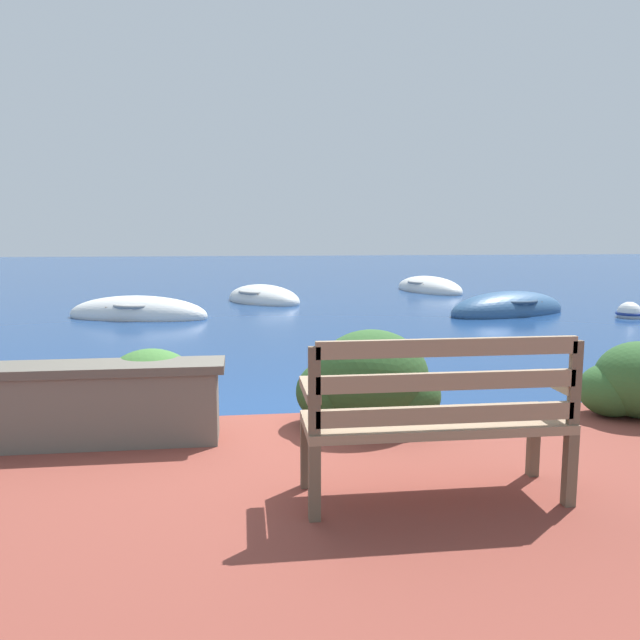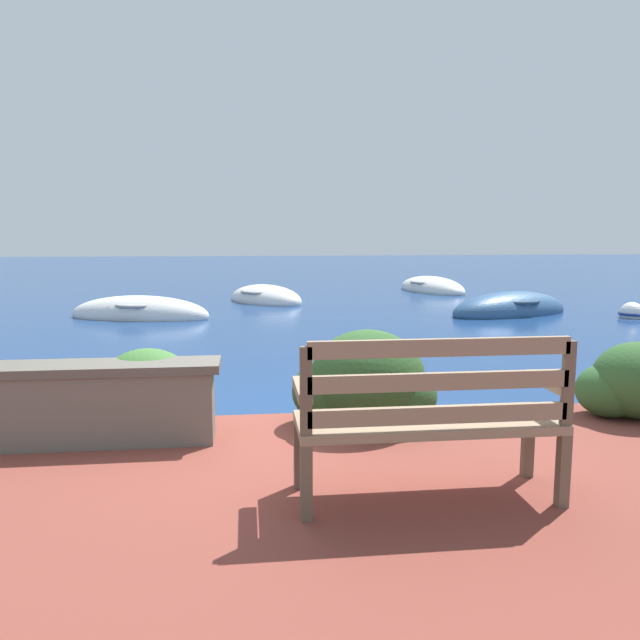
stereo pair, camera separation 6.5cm
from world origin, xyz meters
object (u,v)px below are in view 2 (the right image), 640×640
rowboat_nearest (510,311)px  mooring_buoy (632,314)px  park_bench (430,415)px  rowboat_mid (140,315)px  rowboat_outer (432,289)px  rowboat_far (266,299)px

rowboat_nearest → mooring_buoy: rowboat_nearest is taller
park_bench → rowboat_mid: bearing=104.6°
rowboat_nearest → rowboat_mid: 7.50m
rowboat_nearest → mooring_buoy: size_ratio=6.08×
rowboat_nearest → rowboat_mid: size_ratio=1.04×
park_bench → rowboat_mid: 9.87m
park_bench → mooring_buoy: park_bench is taller
rowboat_nearest → mooring_buoy: (2.15, -0.84, 0.01)m
rowboat_nearest → rowboat_outer: 5.06m
park_bench → rowboat_far: (-0.51, 11.89, -0.64)m
rowboat_nearest → rowboat_far: bearing=129.0°
park_bench → mooring_buoy: (6.58, 8.21, -0.62)m
rowboat_nearest → rowboat_mid: rowboat_nearest is taller
park_bench → rowboat_outer: bearing=69.5°
rowboat_outer → park_bench: bearing=-32.3°
rowboat_mid → rowboat_outer: (7.37, 4.75, -0.00)m
park_bench → rowboat_far: size_ratio=0.57×
rowboat_far → park_bench: bearing=-34.0°
rowboat_far → rowboat_outer: (4.81, 2.22, -0.00)m
rowboat_outer → rowboat_mid: bearing=-72.5°
park_bench → rowboat_far: park_bench is taller
rowboat_far → mooring_buoy: size_ratio=4.98×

